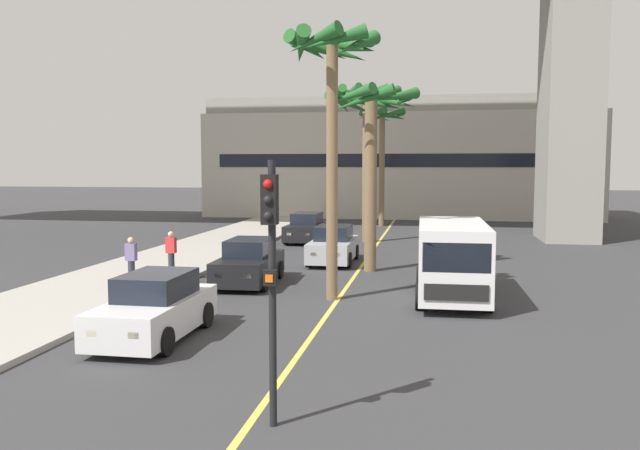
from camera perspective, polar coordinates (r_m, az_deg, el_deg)
The scene contains 15 objects.
sidewalk_left at distance 21.75m, azimuth -20.40°, elevation -5.81°, with size 4.80×80.00×0.15m, color #ADA89E.
lane_stripe_center at distance 26.88m, azimuth 3.65°, elevation -3.56°, with size 0.14×56.00×0.01m, color #DBCC4C.
pier_building_backdrop at distance 53.23m, azimuth 6.80°, elevation 5.71°, with size 30.20×8.04×9.26m.
car_queue_front at distance 27.61m, azimuth 1.16°, elevation -1.82°, with size 1.85×4.11×1.56m.
car_queue_second at distance 22.87m, azimuth -6.19°, elevation -3.33°, with size 1.93×4.15×1.56m.
car_queue_third at distance 35.01m, azimuth -1.18°, elevation -0.32°, with size 1.90×4.13×1.56m.
car_queue_fourth at distance 16.16m, azimuth -14.16°, elevation -7.07°, with size 1.85×4.11×1.56m.
delivery_van at distance 20.38m, azimuth 11.41°, elevation -2.85°, with size 2.22×5.28×2.36m.
traffic_light_median_near at distance 10.12m, azimuth -4.27°, elevation -2.78°, with size 0.24×0.37×4.20m.
palm_tree_near_median at distance 34.89m, azimuth 4.04°, elevation 9.57°, with size 3.71×3.69×8.31m.
palm_tree_mid_median at distance 44.27m, azimuth 5.41°, elevation 8.20°, with size 3.40×3.51×7.93m.
palm_tree_far_median at distance 25.35m, azimuth 4.43°, elevation 8.71°, with size 3.73×3.73×7.13m.
palm_tree_farthest_median at distance 20.02m, azimuth 1.08°, elevation 13.07°, with size 2.92×2.91×8.21m.
pedestrian_near_crosswalk at distance 22.33m, azimuth -16.08°, elevation -3.00°, with size 0.34×0.22×1.62m.
pedestrian_mid_block at distance 23.91m, azimuth -12.80°, elevation -2.39°, with size 0.34×0.22×1.62m.
Camera 1 is at (2.84, -2.41, 4.13)m, focal length 36.84 mm.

